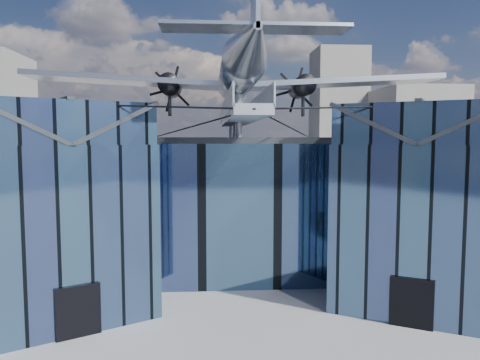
{
  "coord_description": "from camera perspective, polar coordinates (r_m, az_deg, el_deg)",
  "views": [
    {
      "loc": [
        -2.03,
        -27.43,
        9.81
      ],
      "look_at": [
        0.0,
        2.0,
        7.2
      ],
      "focal_mm": 35.0,
      "sensor_mm": 36.0,
      "label": 1
    }
  ],
  "objects": [
    {
      "name": "ground_plane",
      "position": [
        29.2,
        0.28,
        -14.57
      ],
      "size": [
        120.0,
        120.0,
        0.0
      ],
      "primitive_type": "plane",
      "color": "gray"
    },
    {
      "name": "museum",
      "position": [
        33.58,
        -0.45,
        -2.25
      ],
      "size": [
        32.88,
        24.5,
        17.6
      ],
      "color": "#3D587D",
      "rests_on": "ground"
    },
    {
      "name": "bg_towers",
      "position": [
        78.0,
        -1.39,
        5.2
      ],
      "size": [
        77.0,
        24.5,
        26.0
      ],
      "color": "gray",
      "rests_on": "ground"
    }
  ]
}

